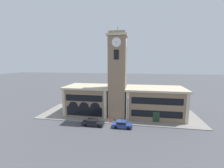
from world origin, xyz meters
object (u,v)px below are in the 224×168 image
street_lamp (128,106)px  parked_car_mid (122,124)px  parked_car_near (93,122)px  fire_hydrant (111,121)px  bollard (114,121)px

street_lamp → parked_car_mid: bearing=-116.6°
parked_car_near → parked_car_mid: 6.51m
parked_car_mid → fire_hydrant: bearing=145.5°
bollard → fire_hydrant: size_ratio=1.22×
parked_car_mid → fire_hydrant: size_ratio=4.80×
street_lamp → parked_car_near: bearing=-164.6°
parked_car_near → parked_car_mid: size_ratio=1.14×
street_lamp → fire_hydrant: size_ratio=7.14×
parked_car_near → street_lamp: street_lamp is taller
street_lamp → bollard: bearing=-176.5°
fire_hydrant → bollard: bearing=-2.2°
bollard → parked_car_near: bearing=-157.2°
parked_car_near → fire_hydrant: parked_car_near is taller
parked_car_near → fire_hydrant: size_ratio=5.47×
street_lamp → fire_hydrant: bearing=-177.7°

